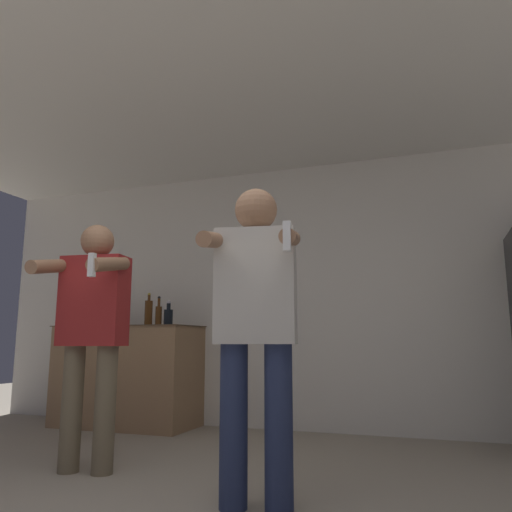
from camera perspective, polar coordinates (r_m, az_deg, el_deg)
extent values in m
cube|color=silver|center=(4.88, 5.56, -4.35)|extent=(7.00, 0.06, 2.55)
cube|color=silver|center=(3.81, -0.70, 17.75)|extent=(7.00, 3.55, 0.05)
cube|color=#997551|center=(5.24, -14.45, -13.14)|extent=(1.38, 0.64, 0.97)
cube|color=brown|center=(5.24, -14.22, -7.81)|extent=(1.41, 0.67, 0.01)
cylinder|color=#563314|center=(4.96, -11.08, -6.73)|extent=(0.06, 0.06, 0.18)
cylinder|color=#563314|center=(4.97, -11.03, -5.19)|extent=(0.03, 0.03, 0.09)
sphere|color=black|center=(4.97, -11.01, -4.70)|extent=(0.03, 0.03, 0.03)
cylinder|color=#563314|center=(5.42, -18.60, -6.45)|extent=(0.07, 0.07, 0.22)
cylinder|color=#563314|center=(5.43, -18.52, -5.01)|extent=(0.02, 0.02, 0.05)
sphere|color=black|center=(5.44, -18.50, -4.74)|extent=(0.03, 0.03, 0.03)
cylinder|color=#563314|center=(5.29, -16.70, -6.54)|extent=(0.07, 0.07, 0.21)
cylinder|color=#563314|center=(5.30, -16.62, -4.87)|extent=(0.03, 0.03, 0.10)
sphere|color=silver|center=(5.31, -16.59, -4.33)|extent=(0.03, 0.03, 0.03)
cylinder|color=#563314|center=(5.02, -12.18, -6.39)|extent=(0.08, 0.08, 0.24)
cylinder|color=#563314|center=(5.03, -12.12, -4.67)|extent=(0.03, 0.03, 0.06)
sphere|color=#B29933|center=(5.04, -12.11, -4.32)|extent=(0.03, 0.03, 0.03)
cylinder|color=black|center=(4.91, -9.99, -6.93)|extent=(0.09, 0.09, 0.15)
cylinder|color=black|center=(4.91, -9.95, -5.67)|extent=(0.04, 0.04, 0.07)
sphere|color=silver|center=(4.92, -9.94, -5.27)|extent=(0.04, 0.04, 0.04)
cylinder|color=navy|center=(2.67, -2.57, -18.66)|extent=(0.14, 0.14, 0.80)
cylinder|color=navy|center=(2.64, 2.61, -18.78)|extent=(0.14, 0.14, 0.80)
cube|color=beige|center=(2.64, 0.00, -3.47)|extent=(0.45, 0.27, 0.60)
sphere|color=#9E7051|center=(2.71, 0.00, 5.29)|extent=(0.23, 0.23, 0.23)
cylinder|color=#9E7051|center=(2.54, -5.02, 1.84)|extent=(0.14, 0.36, 0.14)
cylinder|color=#9E7051|center=(2.48, 3.92, 2.13)|extent=(0.14, 0.36, 0.14)
cube|color=white|center=(2.31, 3.56, 2.27)|extent=(0.04, 0.04, 0.14)
cylinder|color=#75664C|center=(3.57, -20.30, -15.97)|extent=(0.13, 0.13, 0.79)
cylinder|color=#75664C|center=(3.46, -16.88, -16.37)|extent=(0.13, 0.13, 0.79)
cube|color=maroon|center=(3.50, -18.00, -4.90)|extent=(0.45, 0.25, 0.59)
sphere|color=#9E7051|center=(3.55, -17.65, 1.64)|extent=(0.22, 0.22, 0.22)
cylinder|color=#9E7051|center=(3.46, -22.37, -1.08)|extent=(0.14, 0.42, 0.16)
cylinder|color=#9E7051|center=(3.25, -16.46, -0.90)|extent=(0.14, 0.42, 0.16)
cube|color=white|center=(3.07, -18.25, -0.98)|extent=(0.04, 0.04, 0.14)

